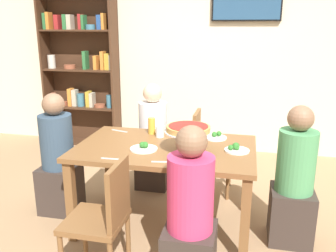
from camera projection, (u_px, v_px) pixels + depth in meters
name	position (u px, v px, depth m)	size (l,w,h in m)	color
ground_plane	(166.00, 223.00, 3.24)	(12.00, 12.00, 0.00)	#9E7A56
rear_partition	(201.00, 50.00, 4.93)	(8.00, 0.12, 2.80)	beige
dining_table	(165.00, 156.00, 3.07)	(1.51, 0.95, 0.74)	brown
bookshelf	(81.00, 68.00, 5.19)	(1.10, 0.30, 2.21)	#422819
television	(247.00, 0.00, 4.55)	(0.88, 0.05, 0.53)	black
diner_far_left	(153.00, 144.00, 3.88)	(0.34, 0.34, 1.15)	#382D28
diner_near_right	(190.00, 223.00, 2.33)	(0.34, 0.34, 1.15)	#382D28
diner_head_west	(58.00, 162.00, 3.35)	(0.34, 0.34, 1.15)	#382D28
diner_head_east	(294.00, 186.00, 2.87)	(0.34, 0.34, 1.15)	#382D28
chair_near_left	(104.00, 215.00, 2.43)	(0.40, 0.40, 0.87)	brown
chair_far_right	(207.00, 148.00, 3.77)	(0.40, 0.40, 0.87)	brown
deep_dish_pizza_stand	(188.00, 130.00, 2.87)	(0.39, 0.39, 0.22)	silver
salad_plate_near_diner	(144.00, 148.00, 2.95)	(0.23, 0.23, 0.07)	white
salad_plate_far_diner	(236.00, 149.00, 2.91)	(0.20, 0.20, 0.07)	white
salad_plate_spare	(216.00, 137.00, 3.25)	(0.21, 0.21, 0.06)	white
beer_glass_amber_tall	(152.00, 126.00, 3.37)	(0.07, 0.07, 0.15)	gold
water_glass_clear_near	(160.00, 131.00, 3.28)	(0.08, 0.08, 0.11)	white
cutlery_fork_near	(120.00, 131.00, 3.47)	(0.18, 0.02, 0.01)	silver
cutlery_knife_near	(112.00, 159.00, 2.75)	(0.18, 0.02, 0.01)	silver
cutlery_fork_far	(163.00, 162.00, 2.68)	(0.18, 0.02, 0.01)	silver
cutlery_knife_far	(179.00, 135.00, 3.33)	(0.18, 0.02, 0.01)	silver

